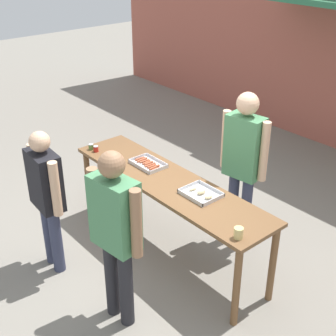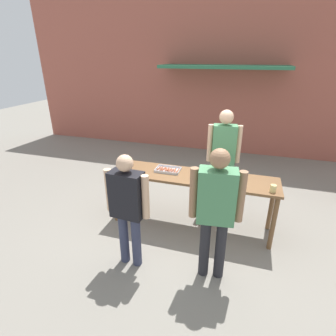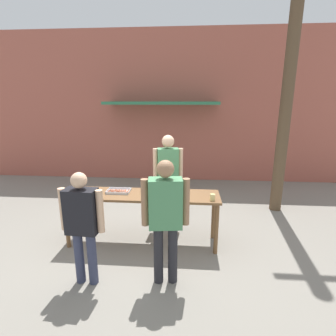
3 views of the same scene
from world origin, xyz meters
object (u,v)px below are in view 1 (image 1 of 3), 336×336
(beer_cup, at_px, (239,233))
(person_customer_holding_hotdog, at_px, (46,191))
(condiment_jar_ketchup, at_px, (96,149))
(person_server_behind_table, at_px, (243,157))
(food_tray_buns, at_px, (201,194))
(condiment_jar_mustard, at_px, (91,147))
(person_customer_with_cup, at_px, (115,226))
(food_tray_sausages, at_px, (148,164))

(beer_cup, xyz_separation_m, person_customer_holding_hotdog, (-1.78, -0.92, -0.02))
(condiment_jar_ketchup, xyz_separation_m, person_server_behind_table, (1.50, 0.94, 0.16))
(food_tray_buns, xyz_separation_m, condiment_jar_ketchup, (-1.56, -0.26, 0.02))
(person_server_behind_table, xyz_separation_m, person_customer_holding_hotdog, (-0.99, -1.85, -0.17))
(condiment_jar_mustard, height_order, person_customer_with_cup, person_customer_with_cup)
(food_tray_sausages, relative_size, condiment_jar_mustard, 5.48)
(food_tray_sausages, distance_m, person_server_behind_table, 1.07)
(food_tray_sausages, xyz_separation_m, condiment_jar_ketchup, (-0.69, -0.26, 0.02))
(food_tray_buns, relative_size, beer_cup, 3.58)
(food_tray_sausages, height_order, condiment_jar_ketchup, condiment_jar_ketchup)
(food_tray_buns, distance_m, person_customer_with_cup, 1.08)
(condiment_jar_ketchup, relative_size, person_server_behind_table, 0.04)
(food_tray_buns, xyz_separation_m, person_server_behind_table, (-0.06, 0.68, 0.18))
(condiment_jar_ketchup, bearing_deg, food_tray_sausages, 20.58)
(food_tray_sausages, distance_m, beer_cup, 1.62)
(condiment_jar_mustard, bearing_deg, person_server_behind_table, 30.87)
(food_tray_sausages, relative_size, person_server_behind_table, 0.22)
(food_tray_buns, xyz_separation_m, condiment_jar_mustard, (-1.64, -0.27, 0.02))
(person_server_behind_table, xyz_separation_m, person_customer_with_cup, (0.10, -1.75, -0.07))
(beer_cup, bearing_deg, condiment_jar_ketchup, 179.96)
(food_tray_sausages, bearing_deg, beer_cup, -9.21)
(condiment_jar_ketchup, relative_size, person_customer_with_cup, 0.04)
(food_tray_sausages, xyz_separation_m, condiment_jar_mustard, (-0.77, -0.27, 0.02))
(beer_cup, height_order, person_server_behind_table, person_server_behind_table)
(person_customer_holding_hotdog, relative_size, person_customer_with_cup, 0.91)
(condiment_jar_ketchup, distance_m, person_customer_holding_hotdog, 1.05)
(food_tray_buns, height_order, person_server_behind_table, person_server_behind_table)
(beer_cup, bearing_deg, food_tray_buns, 160.55)
(food_tray_buns, height_order, condiment_jar_mustard, condiment_jar_mustard)
(condiment_jar_ketchup, distance_m, person_customer_with_cup, 1.80)
(condiment_jar_mustard, xyz_separation_m, person_server_behind_table, (1.59, 0.95, 0.16))
(food_tray_buns, relative_size, person_customer_holding_hotdog, 0.23)
(food_tray_buns, bearing_deg, person_server_behind_table, 94.78)
(food_tray_sausages, bearing_deg, condiment_jar_ketchup, -159.42)
(condiment_jar_ketchup, relative_size, beer_cup, 0.70)
(person_customer_holding_hotdog, bearing_deg, person_server_behind_table, -114.25)
(beer_cup, bearing_deg, food_tray_sausages, 170.79)
(condiment_jar_mustard, bearing_deg, food_tray_sausages, 19.33)
(condiment_jar_ketchup, height_order, person_customer_holding_hotdog, person_customer_holding_hotdog)
(food_tray_buns, bearing_deg, person_customer_with_cup, -87.47)
(condiment_jar_mustard, relative_size, person_server_behind_table, 0.04)
(food_tray_sausages, relative_size, person_customer_with_cup, 0.23)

